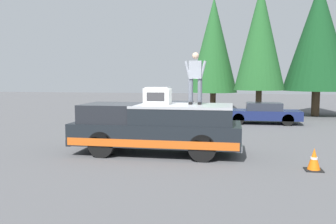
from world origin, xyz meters
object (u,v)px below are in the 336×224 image
person_on_truck_bed (195,77)px  parked_car_black (175,111)px  traffic_cone (314,160)px  pickup_truck (157,128)px  compressor_unit (158,96)px  parked_car_navy (262,113)px

person_on_truck_bed → parked_car_black: (8.51, 2.03, -1.97)m
parked_car_black → person_on_truck_bed: bearing=-166.6°
person_on_truck_bed → parked_car_black: 8.97m
traffic_cone → pickup_truck: bearing=74.0°
compressor_unit → traffic_cone: compressor_unit is taller
person_on_truck_bed → parked_car_black: person_on_truck_bed is taller
parked_car_navy → person_on_truck_bed: bearing=161.1°
pickup_truck → person_on_truck_bed: bearing=-82.2°
person_on_truck_bed → traffic_cone: (-1.51, -3.41, -2.26)m
compressor_unit → person_on_truck_bed: (0.12, -1.24, 0.62)m
compressor_unit → parked_car_navy: bearing=-25.8°
pickup_truck → parked_car_navy: (8.54, -4.12, -0.29)m
person_on_truck_bed → parked_car_navy: (8.36, -2.86, -1.97)m
pickup_truck → compressor_unit: 1.05m
person_on_truck_bed → parked_car_navy: bearing=-18.9°
person_on_truck_bed → parked_car_black: size_ratio=0.41×
person_on_truck_bed → parked_car_navy: person_on_truck_bed is taller
pickup_truck → parked_car_black: (8.68, 0.78, -0.29)m
parked_car_black → traffic_cone: 11.40m
compressor_unit → parked_car_navy: compressor_unit is taller
compressor_unit → parked_car_black: 8.77m
parked_car_black → traffic_cone: (-10.02, -5.44, -0.29)m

